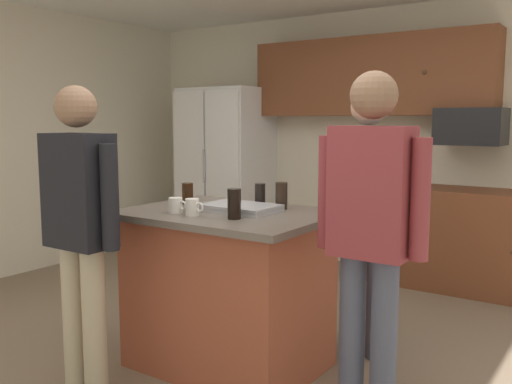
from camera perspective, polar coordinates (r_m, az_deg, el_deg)
The scene contains 17 objects.
floor at distance 3.54m, azimuth -0.49°, elevation -17.88°, with size 7.04×7.04×0.00m, color #7F6B56.
back_wall at distance 5.74m, azimuth 15.72°, elevation 4.97°, with size 6.40×0.10×2.60m, color beige.
cabinet_run_upper at distance 5.70m, azimuth 11.40°, elevation 11.38°, with size 2.40×0.38×0.75m.
cabinet_run_lower at distance 5.37m, azimuth 20.39°, elevation -4.52°, with size 1.80×0.63×0.90m.
refrigerator at distance 6.34m, azimuth -3.08°, elevation 2.05°, with size 0.91×0.76×1.85m.
microwave_over_range at distance 5.28m, azimuth 20.93°, elevation 6.21°, with size 0.56×0.40×0.32m, color black.
kitchen_island at distance 3.48m, azimuth -2.82°, elevation -9.72°, with size 1.23×0.91×0.97m.
person_guest_by_door at distance 3.20m, azimuth -17.37°, elevation -2.58°, with size 0.57×0.22×1.69m.
person_guest_left at distance 2.80m, azimuth 11.53°, elevation -3.11°, with size 0.57×0.23×1.74m.
person_guest_right at distance 3.59m, azimuth 11.12°, elevation -1.24°, with size 0.57×0.22×1.70m.
mug_ceramic_white at distance 3.22m, azimuth -6.43°, elevation -1.54°, with size 0.12×0.08×0.10m.
glass_dark_ale at distance 3.54m, azimuth 0.41°, elevation -0.31°, with size 0.07×0.07×0.15m.
glass_short_whisky at distance 3.44m, azimuth 2.59°, elevation -0.39°, with size 0.07×0.07×0.16m.
glass_pilsner at distance 3.10m, azimuth -2.22°, elevation -1.20°, with size 0.07×0.07×0.17m.
mug_blue_stoneware at distance 3.33m, azimuth -8.10°, elevation -1.34°, with size 0.12×0.08×0.09m.
glass_stout_tall at distance 3.67m, azimuth -6.94°, elevation -0.15°, with size 0.07×0.07×0.14m.
serving_tray at distance 3.36m, azimuth -1.63°, elevation -1.62°, with size 0.44×0.30×0.04m.
Camera 1 is at (1.83, -2.63, 1.51)m, focal length 39.51 mm.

